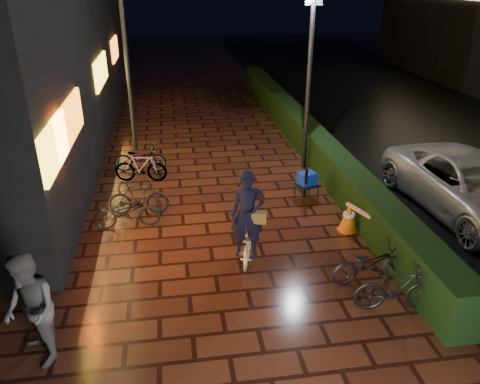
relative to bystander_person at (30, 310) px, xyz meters
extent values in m
plane|color=#381911|center=(3.52, 1.26, -0.96)|extent=(80.00, 80.00, 0.00)
cube|color=black|center=(6.82, 9.26, -0.46)|extent=(0.70, 20.00, 1.00)
imported|color=#58575A|center=(0.00, 0.00, 0.00)|extent=(1.11, 1.17, 1.92)
imported|color=#9E9EA2|center=(9.58, 3.57, -0.22)|extent=(2.81, 5.45, 1.47)
cube|color=yellow|center=(0.07, 2.76, 1.64)|extent=(0.08, 2.00, 0.90)
cube|color=orange|center=(0.07, 4.26, 1.64)|extent=(0.08, 3.00, 0.90)
cube|color=yellow|center=(0.07, 10.26, 1.64)|extent=(0.08, 2.80, 0.90)
cube|color=orange|center=(0.07, 15.26, 1.64)|extent=(0.08, 2.20, 0.90)
cylinder|color=black|center=(6.29, 7.16, 1.55)|extent=(0.15, 0.15, 5.02)
cylinder|color=black|center=(0.99, 9.73, 1.58)|extent=(0.18, 0.18, 5.08)
imported|color=white|center=(3.72, 2.40, -0.58)|extent=(0.85, 1.51, 0.75)
imported|color=black|center=(3.69, 2.29, 0.13)|extent=(0.79, 0.63, 1.92)
cube|color=brown|center=(3.90, 2.21, 0.10)|extent=(0.36, 0.23, 0.24)
cone|color=#FF570D|center=(6.72, 1.95, -0.61)|extent=(0.45, 0.45, 0.71)
cone|color=#DC5F0B|center=(6.25, 3.18, -0.61)|extent=(0.45, 0.45, 0.71)
cube|color=red|center=(6.72, 1.95, -0.94)|extent=(0.50, 0.50, 0.03)
cube|color=#DD500B|center=(6.25, 3.18, -0.94)|extent=(0.50, 0.50, 0.03)
cube|color=#F13C0E|center=(6.49, 2.57, -0.29)|extent=(0.61, 1.44, 0.07)
cube|color=black|center=(5.75, 4.96, -0.53)|extent=(0.72, 0.65, 0.04)
cylinder|color=black|center=(5.59, 4.70, -0.75)|extent=(0.04, 0.04, 0.41)
cylinder|color=black|center=(6.03, 4.86, -0.75)|extent=(0.04, 0.04, 0.41)
cylinder|color=black|center=(5.46, 5.07, -0.75)|extent=(0.04, 0.04, 0.41)
cylinder|color=black|center=(5.91, 5.23, -0.75)|extent=(0.04, 0.04, 0.41)
cube|color=#0E2AB6|center=(5.75, 4.96, -0.34)|extent=(0.53, 0.49, 0.32)
cylinder|color=black|center=(5.65, 4.76, -0.37)|extent=(0.19, 0.48, 1.04)
imported|color=black|center=(1.31, 6.86, -0.50)|extent=(1.57, 0.67, 0.91)
imported|color=black|center=(1.34, 4.79, -0.50)|extent=(1.54, 0.52, 0.91)
imported|color=black|center=(1.10, 4.14, -0.55)|extent=(1.58, 0.60, 0.82)
imported|color=black|center=(1.27, 7.68, -0.55)|extent=(1.62, 0.74, 0.82)
imported|color=black|center=(6.06, 0.29, -0.50)|extent=(1.56, 0.64, 0.91)
imported|color=black|center=(5.94, 1.19, -0.55)|extent=(1.60, 0.66, 0.82)
camera|label=1|loc=(2.28, -6.00, 4.60)|focal=35.00mm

